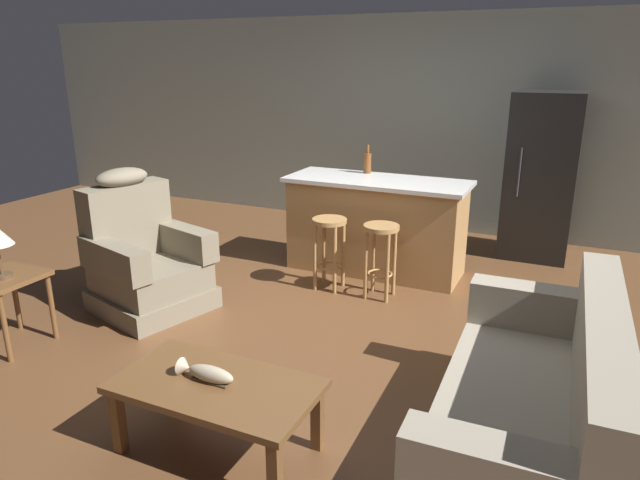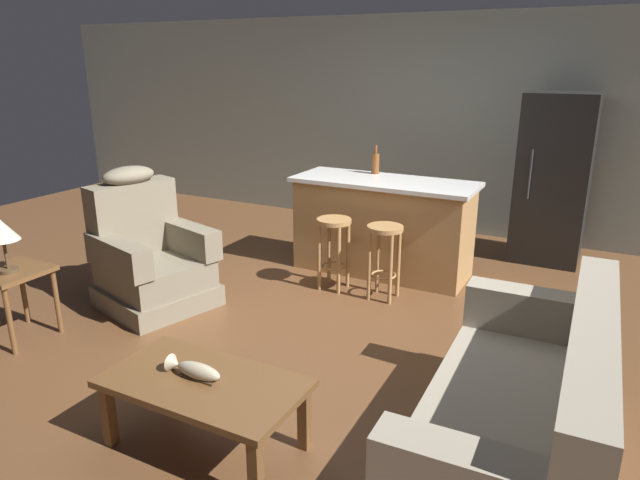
% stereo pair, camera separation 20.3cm
% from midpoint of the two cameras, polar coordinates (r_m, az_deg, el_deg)
% --- Properties ---
extents(ground_plane, '(12.00, 12.00, 0.00)m').
position_cam_midpoint_polar(ground_plane, '(4.76, 1.25, -8.23)').
color(ground_plane, brown).
extents(back_wall, '(12.00, 0.05, 2.60)m').
position_cam_midpoint_polar(back_wall, '(7.26, 12.62, 11.11)').
color(back_wall, '#939E93').
rests_on(back_wall, ground_plane).
extents(coffee_table, '(1.10, 0.60, 0.42)m').
position_cam_midpoint_polar(coffee_table, '(3.25, -9.71, -14.50)').
color(coffee_table, brown).
rests_on(coffee_table, ground_plane).
extents(fish_figurine, '(0.34, 0.10, 0.10)m').
position_cam_midpoint_polar(fish_figurine, '(3.23, -10.70, -12.68)').
color(fish_figurine, '#4C3823').
rests_on(fish_figurine, coffee_table).
extents(couch, '(0.89, 1.92, 0.94)m').
position_cam_midpoint_polar(couch, '(3.23, 21.48, -16.28)').
color(couch, '#9E937F').
rests_on(couch, ground_plane).
extents(recliner_near_lamp, '(1.04, 1.04, 1.20)m').
position_cam_midpoint_polar(recliner_near_lamp, '(5.15, -15.62, -1.74)').
color(recliner_near_lamp, '#756B56').
rests_on(recliner_near_lamp, ground_plane).
extents(end_table, '(0.48, 0.48, 0.56)m').
position_cam_midpoint_polar(end_table, '(4.88, -27.32, -3.75)').
color(end_table, brown).
rests_on(end_table, ground_plane).
extents(table_lamp, '(0.24, 0.24, 0.41)m').
position_cam_midpoint_polar(table_lamp, '(4.71, -28.15, 0.65)').
color(table_lamp, '#4C3823').
rests_on(table_lamp, end_table).
extents(kitchen_island, '(1.80, 0.70, 0.95)m').
position_cam_midpoint_polar(kitchen_island, '(5.75, 7.30, 1.37)').
color(kitchen_island, '#AD7F4C').
rests_on(kitchen_island, ground_plane).
extents(bar_stool_left, '(0.32, 0.32, 0.68)m').
position_cam_midpoint_polar(bar_stool_left, '(5.28, 2.50, -0.05)').
color(bar_stool_left, '#A87A47').
rests_on(bar_stool_left, ground_plane).
extents(bar_stool_right, '(0.32, 0.32, 0.68)m').
position_cam_midpoint_polar(bar_stool_right, '(5.10, 7.61, -0.85)').
color(bar_stool_right, '#A87A47').
rests_on(bar_stool_right, ground_plane).
extents(refrigerator, '(0.70, 0.69, 1.76)m').
position_cam_midpoint_polar(refrigerator, '(6.51, 23.14, 5.66)').
color(refrigerator, black).
rests_on(refrigerator, ground_plane).
extents(bottle_tall_green, '(0.08, 0.08, 0.29)m').
position_cam_midpoint_polar(bottle_tall_green, '(5.91, 6.56, 7.66)').
color(bottle_tall_green, brown).
rests_on(bottle_tall_green, kitchen_island).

